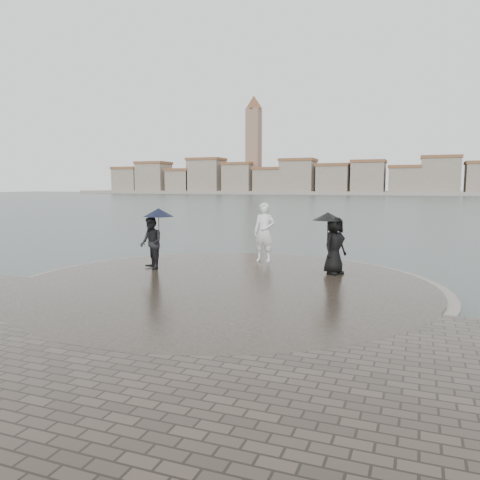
% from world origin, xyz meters
% --- Properties ---
extents(ground, '(400.00, 400.00, 0.00)m').
position_xyz_m(ground, '(0.00, 0.00, 0.00)').
color(ground, '#2B3835').
rests_on(ground, ground).
extents(kerb_ring, '(12.50, 12.50, 0.32)m').
position_xyz_m(kerb_ring, '(0.00, 3.50, 0.16)').
color(kerb_ring, gray).
rests_on(kerb_ring, ground).
extents(quay_tip, '(11.90, 11.90, 0.36)m').
position_xyz_m(quay_tip, '(0.00, 3.50, 0.18)').
color(quay_tip, '#2D261E').
rests_on(quay_tip, ground).
extents(statue, '(0.79, 0.52, 2.17)m').
position_xyz_m(statue, '(-0.10, 7.53, 1.44)').
color(statue, white).
rests_on(statue, quay_tip).
extents(visitor_left, '(1.31, 1.15, 2.04)m').
position_xyz_m(visitor_left, '(-3.08, 4.67, 1.48)').
color(visitor_left, black).
rests_on(visitor_left, quay_tip).
extents(visitor_right, '(1.21, 1.13, 1.95)m').
position_xyz_m(visitor_right, '(2.71, 5.95, 1.47)').
color(visitor_right, black).
rests_on(visitor_right, quay_tip).
extents(far_skyline, '(260.00, 20.00, 37.00)m').
position_xyz_m(far_skyline, '(-6.29, 160.71, 5.61)').
color(far_skyline, gray).
rests_on(far_skyline, ground).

